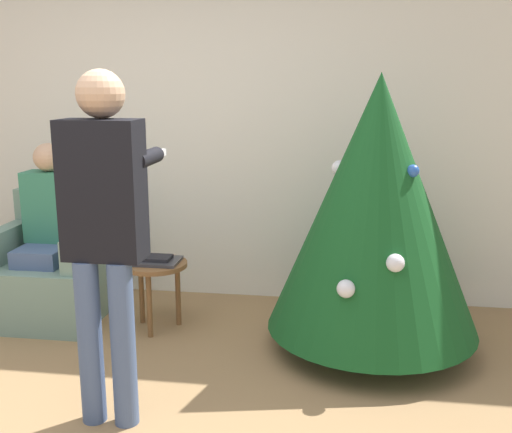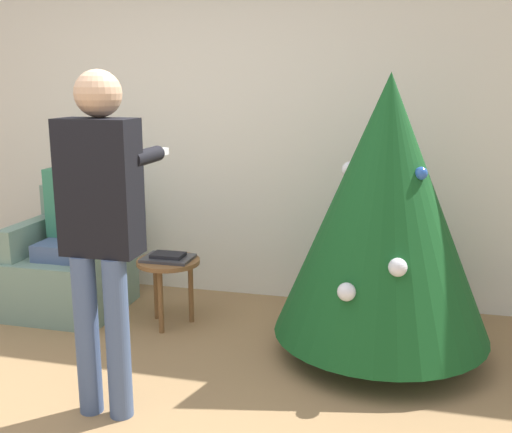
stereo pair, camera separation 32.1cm
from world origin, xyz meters
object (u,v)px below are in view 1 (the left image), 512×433
Objects in this scene: christmas_tree at (376,205)px; side_stool at (155,272)px; person_seated at (48,225)px; armchair at (53,273)px; person_standing at (104,219)px.

christmas_tree is 1.54m from side_stool.
side_stool is (0.80, -0.10, -0.28)m from person_seated.
person_standing is at bearing -52.82° from armchair.
person_standing reaches higher than armchair.
armchair is at bearing 127.18° from person_standing.
christmas_tree reaches higher than side_stool.
armchair reaches higher than side_stool.
christmas_tree is at bearing -4.29° from side_stool.
person_standing is at bearing -52.31° from person_seated.
armchair is at bearing 90.00° from person_seated.
side_stool is at bearing -6.76° from person_seated.
armchair is 1.88× the size of side_stool.
person_standing reaches higher than side_stool.
person_standing is at bearing -83.60° from side_stool.
armchair is 0.52× the size of person_standing.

